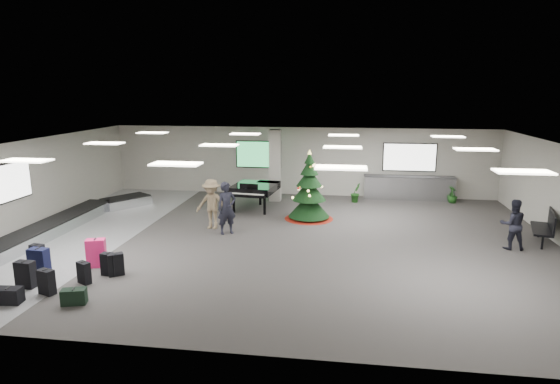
# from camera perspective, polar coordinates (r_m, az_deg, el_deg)

# --- Properties ---
(ground) EXTENTS (18.00, 18.00, 0.00)m
(ground) POSITION_cam_1_polar(r_m,az_deg,el_deg) (15.76, -0.02, -5.80)
(ground) COLOR #34312F
(ground) RESTS_ON ground
(room_envelope) EXTENTS (18.02, 14.02, 3.21)m
(room_envelope) POSITION_cam_1_polar(r_m,az_deg,el_deg) (15.90, -1.04, 3.02)
(room_envelope) COLOR #A4A296
(room_envelope) RESTS_ON ground
(baggage_carousel) EXTENTS (2.28, 9.71, 0.43)m
(baggage_carousel) POSITION_cam_1_polar(r_m,az_deg,el_deg) (18.39, -25.09, -3.64)
(baggage_carousel) COLOR silver
(baggage_carousel) RESTS_ON ground
(service_counter) EXTENTS (4.05, 0.65, 1.08)m
(service_counter) POSITION_cam_1_polar(r_m,az_deg,el_deg) (22.11, 15.41, 0.52)
(service_counter) COLOR silver
(service_counter) RESTS_ON ground
(suitcase_0) EXTENTS (0.45, 0.34, 0.64)m
(suitcase_0) POSITION_cam_1_polar(r_m,az_deg,el_deg) (12.96, -26.57, -9.78)
(suitcase_0) COLOR black
(suitcase_0) RESTS_ON ground
(suitcase_1) EXTENTS (0.42, 0.34, 0.59)m
(suitcase_1) POSITION_cam_1_polar(r_m,az_deg,el_deg) (13.26, -22.79, -9.06)
(suitcase_1) COLOR black
(suitcase_1) RESTS_ON ground
(pink_suitcase) EXTENTS (0.58, 0.43, 0.83)m
(pink_suitcase) POSITION_cam_1_polar(r_m,az_deg,el_deg) (14.28, -21.49, -6.93)
(pink_suitcase) COLOR #FF216D
(pink_suitcase) RESTS_ON ground
(suitcase_3) EXTENTS (0.46, 0.42, 0.63)m
(suitcase_3) POSITION_cam_1_polar(r_m,az_deg,el_deg) (13.49, -19.39, -8.33)
(suitcase_3) COLOR black
(suitcase_3) RESTS_ON ground
(navy_suitcase) EXTENTS (0.52, 0.32, 0.80)m
(navy_suitcase) POSITION_cam_1_polar(r_m,az_deg,el_deg) (14.20, -27.29, -7.64)
(navy_suitcase) COLOR black
(navy_suitcase) RESTS_ON ground
(suitcase_5) EXTENTS (0.48, 0.28, 0.72)m
(suitcase_5) POSITION_cam_1_polar(r_m,az_deg,el_deg) (13.59, -28.60, -8.83)
(suitcase_5) COLOR black
(suitcase_5) RESTS_ON ground
(green_duffel) EXTENTS (0.61, 0.42, 0.39)m
(green_duffel) POSITION_cam_1_polar(r_m,az_deg,el_deg) (12.18, -23.82, -11.58)
(green_duffel) COLOR black
(green_duffel) RESTS_ON ground
(suitcase_7) EXTENTS (0.45, 0.28, 0.64)m
(suitcase_7) POSITION_cam_1_polar(r_m,az_deg,el_deg) (13.56, -20.09, -8.27)
(suitcase_7) COLOR black
(suitcase_7) RESTS_ON ground
(suitcase_8) EXTENTS (0.42, 0.28, 0.59)m
(suitcase_8) POSITION_cam_1_polar(r_m,az_deg,el_deg) (15.27, -27.46, -6.72)
(suitcase_8) COLOR black
(suitcase_8) RESTS_ON ground
(black_duffel) EXTENTS (0.62, 0.39, 0.40)m
(black_duffel) POSITION_cam_1_polar(r_m,az_deg,el_deg) (12.89, -30.15, -10.88)
(black_duffel) COLOR black
(black_duffel) RESTS_ON ground
(christmas_tree) EXTENTS (1.90, 1.90, 2.71)m
(christmas_tree) POSITION_cam_1_polar(r_m,az_deg,el_deg) (18.05, 3.57, -0.42)
(christmas_tree) COLOR maroon
(christmas_tree) RESTS_ON ground
(grand_piano) EXTENTS (1.91, 2.34, 1.24)m
(grand_piano) POSITION_cam_1_polar(r_m,az_deg,el_deg) (19.48, -3.17, 0.40)
(grand_piano) COLOR black
(grand_piano) RESTS_ON ground
(bench) EXTENTS (1.04, 1.78, 1.07)m
(bench) POSITION_cam_1_polar(r_m,az_deg,el_deg) (17.49, 29.66, -3.56)
(bench) COLOR black
(bench) RESTS_ON ground
(traveler_a) EXTENTS (0.80, 0.73, 1.83)m
(traveler_a) POSITION_cam_1_polar(r_m,az_deg,el_deg) (16.25, -6.52, -1.96)
(traveler_a) COLOR black
(traveler_a) RESTS_ON ground
(traveler_b) EXTENTS (1.24, 0.81, 1.81)m
(traveler_b) POSITION_cam_1_polar(r_m,az_deg,el_deg) (16.93, -8.34, -1.47)
(traveler_b) COLOR #846E51
(traveler_b) RESTS_ON ground
(traveler_bench) EXTENTS (0.78, 0.61, 1.60)m
(traveler_bench) POSITION_cam_1_polar(r_m,az_deg,el_deg) (16.33, 26.52, -3.55)
(traveler_bench) COLOR black
(traveler_bench) RESTS_ON ground
(potted_plant_left) EXTENTS (0.56, 0.60, 0.86)m
(potted_plant_left) POSITION_cam_1_polar(r_m,az_deg,el_deg) (21.07, 9.19, -0.08)
(potted_plant_left) COLOR #184014
(potted_plant_left) RESTS_ON ground
(potted_plant_right) EXTENTS (0.56, 0.56, 0.72)m
(potted_plant_right) POSITION_cam_1_polar(r_m,az_deg,el_deg) (22.05, 20.32, -0.34)
(potted_plant_right) COLOR #184014
(potted_plant_right) RESTS_ON ground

